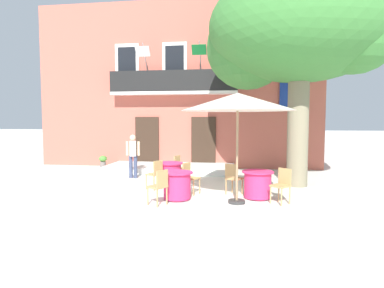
# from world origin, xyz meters

# --- Properties ---
(ground_plane) EXTENTS (120.00, 120.00, 0.00)m
(ground_plane) POSITION_xyz_m (0.00, 0.00, 0.00)
(ground_plane) COLOR silver
(building_facade) EXTENTS (13.00, 5.09, 7.50)m
(building_facade) POSITION_xyz_m (-0.93, 6.99, 3.75)
(building_facade) COLOR #BC5B4C
(building_facade) RESTS_ON ground
(entrance_step_platform) EXTENTS (5.36, 2.14, 0.25)m
(entrance_step_platform) POSITION_xyz_m (-0.93, 3.93, 0.12)
(entrance_step_platform) COLOR silver
(entrance_step_platform) RESTS_ON ground
(plane_tree) EXTENTS (5.98, 5.25, 6.87)m
(plane_tree) POSITION_xyz_m (3.73, 1.54, 4.98)
(plane_tree) COLOR #7F755B
(plane_tree) RESTS_ON ground
(cafe_table_near_tree) EXTENTS (0.86, 0.86, 0.76)m
(cafe_table_near_tree) POSITION_xyz_m (2.44, -0.45, 0.39)
(cafe_table_near_tree) COLOR #E52D66
(cafe_table_near_tree) RESTS_ON ground
(cafe_chair_near_tree_0) EXTENTS (0.55, 0.55, 0.91)m
(cafe_chair_near_tree_0) POSITION_xyz_m (1.75, -0.13, 0.53)
(cafe_chair_near_tree_0) COLOR tan
(cafe_chair_near_tree_0) RESTS_ON ground
(cafe_chair_near_tree_1) EXTENTS (0.57, 0.57, 0.91)m
(cafe_chair_near_tree_1) POSITION_xyz_m (3.03, -0.91, 0.53)
(cafe_chair_near_tree_1) COLOR tan
(cafe_chair_near_tree_1) RESTS_ON ground
(cafe_table_middle) EXTENTS (0.86, 0.86, 0.76)m
(cafe_table_middle) POSITION_xyz_m (-0.33, 0.96, 0.39)
(cafe_table_middle) COLOR #E52D66
(cafe_table_middle) RESTS_ON ground
(cafe_chair_middle_0) EXTENTS (0.52, 0.52, 0.91)m
(cafe_chair_middle_0) POSITION_xyz_m (-0.13, 1.69, 0.53)
(cafe_chair_middle_0) COLOR tan
(cafe_chair_middle_0) RESTS_ON ground
(cafe_chair_middle_1) EXTENTS (0.55, 0.55, 0.91)m
(cafe_chair_middle_1) POSITION_xyz_m (-0.64, 0.27, 0.53)
(cafe_chair_middle_1) COLOR tan
(cafe_chair_middle_1) RESTS_ON ground
(cafe_table_front) EXTENTS (0.86, 0.86, 0.76)m
(cafe_table_front) POSITION_xyz_m (0.26, -0.87, 0.39)
(cafe_table_front) COLOR #E52D66
(cafe_table_front) RESTS_ON ground
(cafe_chair_front_0) EXTENTS (0.53, 0.53, 0.91)m
(cafe_chair_front_0) POSITION_xyz_m (0.49, -0.16, 0.53)
(cafe_chair_front_0) COLOR tan
(cafe_chair_front_0) RESTS_ON ground
(cafe_chair_front_1) EXTENTS (0.55, 0.55, 0.91)m
(cafe_chair_front_1) POSITION_xyz_m (-0.07, -1.55, 0.53)
(cafe_chair_front_1) COLOR tan
(cafe_chair_front_1) RESTS_ON ground
(cafe_umbrella) EXTENTS (2.90, 2.90, 2.85)m
(cafe_umbrella) POSITION_xyz_m (1.87, -1.05, 2.61)
(cafe_umbrella) COLOR #997A56
(cafe_umbrella) RESTS_ON ground
(ground_planter_left) EXTENTS (0.35, 0.35, 0.60)m
(ground_planter_left) POSITION_xyz_m (-3.97, 4.00, 0.34)
(ground_planter_left) COLOR slate
(ground_planter_left) RESTS_ON ground
(pedestrian_near_entrance) EXTENTS (0.53, 0.39, 1.62)m
(pedestrian_near_entrance) POSITION_xyz_m (-1.97, 2.11, 0.91)
(pedestrian_near_entrance) COLOR #384260
(pedestrian_near_entrance) RESTS_ON ground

